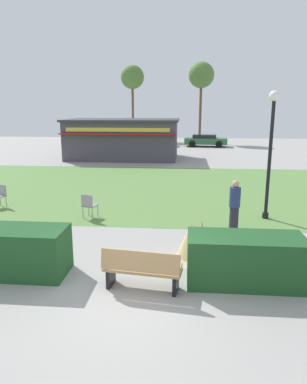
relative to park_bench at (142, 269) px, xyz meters
name	(u,v)px	position (x,y,z in m)	size (l,w,h in m)	color
ground_plane	(132,302)	(-0.15, -0.50, -0.48)	(80.00, 80.00, 0.00)	#999691
lawn_patch	(163,188)	(-0.15, 10.06, -0.48)	(36.00, 12.00, 0.01)	#5B8442
park_bench	(142,269)	(0.00, 0.00, 0.00)	(1.75, 0.74, 0.95)	tan
hedge_left	(19,251)	(-2.97, 0.53, 0.08)	(2.23, 1.10, 1.13)	#1E4C23
hedge_right	(245,260)	(2.26, 0.54, 0.07)	(2.57, 1.10, 1.11)	#1E4C23
ornamental_grass_behind_left	(191,240)	(1.07, 1.92, -0.02)	(0.76, 0.76, 0.93)	#D1BC7F
ornamental_grass_behind_right	(205,252)	(1.40, 1.09, -0.01)	(0.68, 0.68, 0.93)	#D1BC7F
ornamental_grass_behind_center	(201,244)	(1.31, 1.25, 0.13)	(0.69, 0.69, 1.23)	#D1BC7F
ornamental_grass_behind_far	(213,252)	(1.61, 1.10, -0.01)	(0.60, 0.60, 0.95)	#D1BC7F
lamppost_mid	(271,141)	(3.79, 5.51, 2.28)	(0.36, 0.36, 4.41)	black
trash_bin	(37,251)	(-2.73, 0.95, -0.09)	(0.52, 0.52, 0.79)	#2D4233
food_kiosk	(123,139)	(-3.89, 20.34, 1.02)	(8.50, 5.19, 2.99)	#47424C
cafe_chair_west	(89,204)	(-2.49, 4.93, 0.05)	(0.55, 0.55, 0.89)	gray
cafe_chair_east	(0,194)	(-6.37, 6.09, 0.05)	(0.59, 0.59, 0.89)	gray
person_strolling	(234,206)	(2.45, 3.87, 0.38)	(0.34, 0.34, 1.69)	#23232D
parked_car_west_slot	(153,140)	(-2.42, 29.43, 0.16)	(4.32, 2.30, 1.20)	maroon
parked_car_center_slot	(206,140)	(2.92, 29.43, 0.16)	(4.36, 2.37, 1.20)	#2D6638
tree_left_bg	(201,76)	(2.49, 34.13, 6.71)	(2.80, 2.80, 8.68)	brown
tree_right_bg	(132,78)	(-5.58, 37.32, 6.80)	(2.80, 2.80, 8.77)	brown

